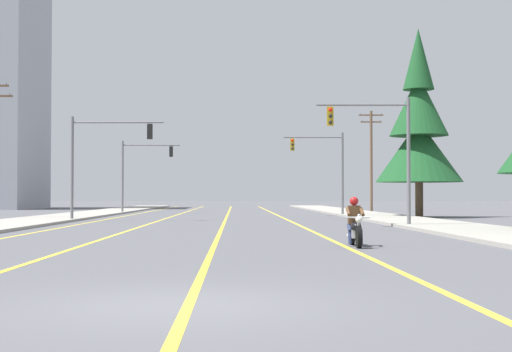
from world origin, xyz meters
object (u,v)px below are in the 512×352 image
utility_pole_right_far (371,157)px  conifer_tree_right_verge_far (419,130)px  motorcycle_with_rider (355,226)px  traffic_signal_near_right (382,142)px  traffic_signal_mid_right (326,161)px  traffic_signal_mid_left (139,165)px  traffic_signal_near_left (99,151)px

utility_pole_right_far → conifer_tree_right_verge_far: 18.96m
motorcycle_with_rider → conifer_tree_right_verge_far: bearing=72.6°
traffic_signal_near_right → traffic_signal_mid_right: bearing=90.9°
traffic_signal_near_right → conifer_tree_right_verge_far: conifer_tree_right_verge_far is taller
motorcycle_with_rider → traffic_signal_mid_left: 43.95m
traffic_signal_near_left → traffic_signal_mid_left: size_ratio=1.00×
traffic_signal_near_right → traffic_signal_mid_right: 19.72m
traffic_signal_mid_left → utility_pole_right_far: 22.02m
traffic_signal_mid_right → utility_pole_right_far: 16.30m
conifer_tree_right_verge_far → traffic_signal_near_right: bearing=-109.8°
traffic_signal_mid_right → traffic_signal_mid_left: bearing=149.1°
traffic_signal_mid_right → utility_pole_right_far: bearing=67.7°
traffic_signal_mid_right → traffic_signal_mid_left: 17.45m
traffic_signal_near_left → traffic_signal_mid_left: bearing=90.5°
traffic_signal_near_right → traffic_signal_near_left: (-15.11, 8.92, 0.06)m
traffic_signal_near_right → traffic_signal_near_left: 17.54m
traffic_signal_near_right → conifer_tree_right_verge_far: (5.70, 15.83, 1.96)m
traffic_signal_mid_left → traffic_signal_mid_right: bearing=-30.9°
traffic_signal_near_left → utility_pole_right_far: (20.96, 25.85, 1.02)m
traffic_signal_mid_right → utility_pole_right_far: (6.18, 15.05, 1.08)m
motorcycle_with_rider → utility_pole_right_far: 49.38m
traffic_signal_near_right → utility_pole_right_far: bearing=80.5°
traffic_signal_mid_left → utility_pole_right_far: bearing=16.1°
traffic_signal_mid_right → traffic_signal_mid_left: same height
traffic_signal_near_left → traffic_signal_mid_right: size_ratio=1.00×
traffic_signal_near_right → traffic_signal_near_left: size_ratio=1.00×
traffic_signal_near_left → conifer_tree_right_verge_far: conifer_tree_right_verge_far is taller
traffic_signal_mid_left → conifer_tree_right_verge_far: conifer_tree_right_verge_far is taller
traffic_signal_near_right → traffic_signal_mid_right: size_ratio=1.00×
traffic_signal_near_right → motorcycle_with_rider: bearing=-104.5°
conifer_tree_right_verge_far → utility_pole_right_far: bearing=89.6°
traffic_signal_near_left → conifer_tree_right_verge_far: bearing=18.4°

